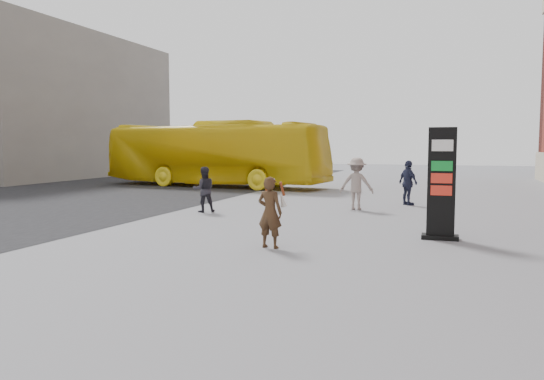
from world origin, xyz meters
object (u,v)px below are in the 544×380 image
(info_pylon, at_px, (441,184))
(pedestrian_c, at_px, (408,183))
(pedestrian_a, at_px, (204,189))
(woman, at_px, (270,212))
(bus, at_px, (215,154))
(pedestrian_b, at_px, (357,184))

(info_pylon, bearing_deg, pedestrian_c, 99.45)
(info_pylon, xyz_separation_m, pedestrian_a, (-7.83, 2.82, -0.59))
(info_pylon, distance_m, pedestrian_c, 7.39)
(woman, height_order, pedestrian_c, pedestrian_c)
(info_pylon, height_order, woman, info_pylon)
(info_pylon, bearing_deg, bus, 131.83)
(info_pylon, relative_size, pedestrian_b, 1.48)
(bus, xyz_separation_m, pedestrian_a, (4.38, -10.30, -1.00))
(info_pylon, height_order, pedestrian_a, info_pylon)
(pedestrian_c, bearing_deg, info_pylon, 148.27)
(woman, height_order, pedestrian_a, woman)
(pedestrian_b, relative_size, pedestrian_c, 1.08)
(info_pylon, height_order, pedestrian_b, info_pylon)
(pedestrian_c, bearing_deg, woman, 124.47)
(pedestrian_c, bearing_deg, pedestrian_a, 81.99)
(pedestrian_a, bearing_deg, pedestrian_b, 172.95)
(info_pylon, xyz_separation_m, woman, (-3.62, -2.39, -0.55))
(bus, bearing_deg, pedestrian_b, -123.55)
(bus, distance_m, pedestrian_b, 12.20)
(woman, height_order, pedestrian_b, pedestrian_b)
(info_pylon, relative_size, pedestrian_c, 1.60)
(bus, height_order, pedestrian_b, bus)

